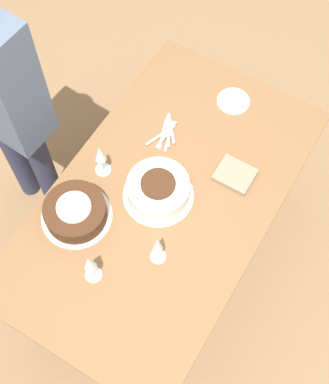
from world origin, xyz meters
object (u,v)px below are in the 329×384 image
cake_front_chocolate (75,212)px  wine_glass_near (158,245)px  person_cutting (1,96)px  wine_glass_far (90,264)px  cake_center_white (158,190)px  wine_glass_extra (100,155)px

cake_front_chocolate → wine_glass_near: size_ratio=1.54×
person_cutting → wine_glass_near: bearing=-8.8°
wine_glass_far → person_cutting: size_ratio=0.12×
wine_glass_near → wine_glass_far: (0.20, -0.18, 0.01)m
cake_center_white → wine_glass_far: (0.45, -0.04, 0.08)m
cake_center_white → wine_glass_near: (0.25, 0.15, 0.08)m
wine_glass_far → wine_glass_near: bearing=137.7°
cake_front_chocolate → wine_glass_extra: size_ratio=1.60×
wine_glass_near → wine_glass_extra: wine_glass_near is taller
wine_glass_near → wine_glass_far: bearing=-42.3°
wine_glass_far → wine_glass_extra: 0.49m
cake_front_chocolate → wine_glass_near: (-0.02, 0.40, 0.09)m
wine_glass_extra → person_cutting: (0.01, -0.51, 0.09)m
cake_front_chocolate → person_cutting: bearing=-113.8°
cake_center_white → person_cutting: (0.03, -0.79, 0.16)m
cake_front_chocolate → wine_glass_far: wine_glass_far is taller
cake_front_chocolate → person_cutting: person_cutting is taller
cake_center_white → wine_glass_far: bearing=-4.8°
wine_glass_near → wine_glass_extra: size_ratio=1.04×
wine_glass_near → person_cutting: size_ratio=0.12×
wine_glass_extra → cake_front_chocolate: bearing=7.1°
cake_center_white → wine_glass_near: wine_glass_near is taller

